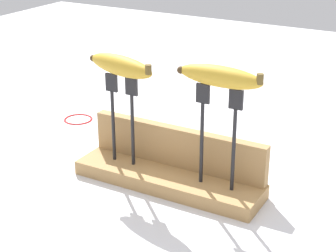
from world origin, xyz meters
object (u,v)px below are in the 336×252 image
at_px(fork_stand_left, 122,112).
at_px(fork_stand_right, 217,129).
at_px(banana_raised_left, 120,66).
at_px(wire_coil, 78,119).
at_px(banana_raised_right, 219,77).

distance_m(fork_stand_left, fork_stand_right, 0.21).
height_order(banana_raised_left, wire_coil, banana_raised_left).
bearing_deg(fork_stand_left, wire_coil, 143.99).
bearing_deg(banana_raised_right, fork_stand_right, -2.84).
distance_m(banana_raised_left, wire_coil, 0.40).
bearing_deg(fork_stand_right, wire_coil, 157.68).
relative_size(fork_stand_left, fork_stand_right, 0.94).
xyz_separation_m(banana_raised_left, banana_raised_right, (0.21, -0.00, 0.01)).
distance_m(banana_raised_left, banana_raised_right, 0.21).
bearing_deg(wire_coil, banana_raised_left, -36.01).
xyz_separation_m(fork_stand_right, banana_raised_right, (-0.00, 0.00, 0.10)).
relative_size(banana_raised_right, wire_coil, 2.26).
relative_size(fork_stand_right, wire_coil, 2.66).
height_order(fork_stand_left, wire_coil, fork_stand_left).
bearing_deg(banana_raised_right, banana_raised_left, 180.00).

